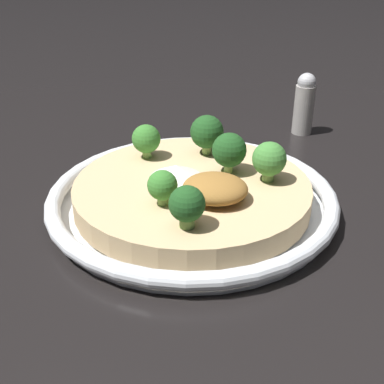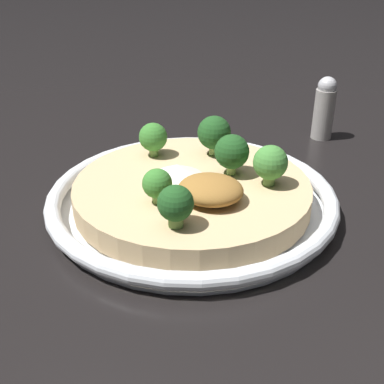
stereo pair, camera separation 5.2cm
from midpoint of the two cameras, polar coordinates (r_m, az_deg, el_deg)
ground_plane at (r=0.53m, az=-2.81°, el=-1.93°), size 6.00×6.00×0.00m
risotto_bowl at (r=0.52m, az=-2.85°, el=-0.49°), size 0.31×0.31×0.03m
cheese_sprinkle at (r=0.52m, az=-4.74°, el=2.39°), size 0.06×0.06×0.01m
crispy_onion_garnish at (r=0.48m, az=-0.37°, el=0.36°), size 0.07×0.06×0.02m
broccoli_back_right at (r=0.47m, az=-6.73°, el=0.64°), size 0.03×0.03×0.04m
broccoli_front at (r=0.58m, az=-0.98°, el=7.04°), size 0.04×0.04×0.05m
broccoli_front_left at (r=0.53m, az=1.61°, el=4.88°), size 0.04×0.04×0.05m
broccoli_back_left at (r=0.43m, az=-4.11°, el=-1.65°), size 0.03×0.03×0.04m
broccoli_left at (r=0.51m, az=6.27°, el=3.77°), size 0.04×0.04×0.04m
broccoli_front_right at (r=0.57m, az=-8.08°, el=6.14°), size 0.03×0.03×0.04m
pepper_shaker at (r=0.74m, az=11.19°, el=10.21°), size 0.03×0.03×0.09m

